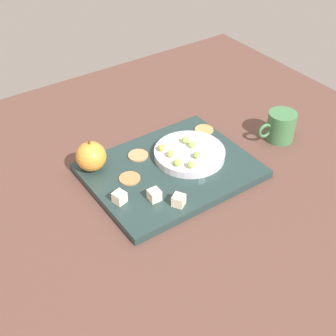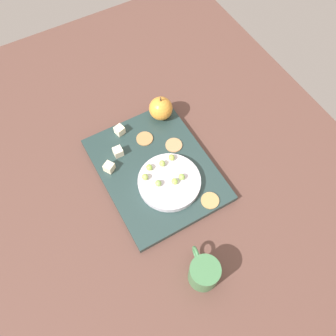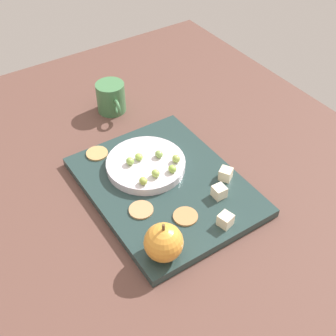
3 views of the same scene
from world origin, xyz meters
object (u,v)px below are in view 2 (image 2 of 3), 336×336
cracker_1 (210,201)px  grape_4 (175,181)px  cheese_cube_2 (120,130)px  grape_3 (182,177)px  cracker_2 (174,145)px  grape_6 (172,157)px  cup (204,273)px  grape_2 (149,167)px  apple_whole (161,108)px  grape_5 (162,163)px  grape_1 (145,177)px  serving_dish (169,182)px  cracker_0 (145,139)px  grape_0 (158,183)px  cheese_cube_0 (109,167)px  cheese_cube_1 (118,152)px  platter (156,169)px

cracker_1 → grape_4: grape_4 is taller
cheese_cube_2 → grape_3: (-22.57, -7.40, 1.39)cm
cracker_2 → grape_6: 6.11cm
cup → grape_2: bearing=-3.9°
apple_whole → cheese_cube_2: bearing=87.8°
grape_4 → grape_5: (6.30, 0.21, 0.11)cm
apple_whole → grape_5: (-15.98, 8.45, -0.82)cm
grape_2 → grape_4: 7.95cm
grape_1 → grape_5: bearing=-76.9°
cracker_2 → grape_3: (-11.04, 3.99, 2.42)cm
grape_4 → serving_dish: bearing=33.9°
cheese_cube_2 → cracker_0: 7.65cm
grape_0 → cheese_cube_0: bearing=37.9°
apple_whole → grape_6: apple_whole is taller
serving_dish → grape_4: grape_4 is taller
grape_1 → grape_4: 7.87cm
grape_2 → cup: size_ratio=0.18×
cheese_cube_2 → cracker_1: bearing=-160.6°
grape_1 → grape_2: 3.12cm
cracker_2 → grape_5: size_ratio=2.62×
grape_4 → grape_1: bearing=51.3°
cup → cheese_cube_2: bearing=-0.9°
cheese_cube_1 → cracker_2: bearing=-108.9°
cracker_0 → grape_4: 17.42cm
apple_whole → cheese_cube_1: 18.06cm
cheese_cube_0 → grape_3: (-12.91, -15.23, 1.39)cm
platter → grape_0: bearing=158.1°
cracker_1 → platter: bearing=25.6°
cheese_cube_2 → grape_3: size_ratio=1.34×
cheese_cube_1 → grape_1: bearing=-167.5°
grape_0 → grape_5: size_ratio=1.00×
cheese_cube_0 → grape_4: grape_4 is taller
grape_1 → cup: (-28.43, -0.28, -0.68)cm
serving_dish → platter: bearing=7.6°
platter → cheese_cube_1: bearing=37.8°
serving_dish → grape_5: bearing=-7.5°
cheese_cube_2 → grape_4: bearing=-167.3°
cracker_0 → cheese_cube_0: bearing=107.6°
grape_4 → cracker_1: bearing=-145.1°
grape_5 → cheese_cube_0: bearing=61.8°
apple_whole → cheese_cube_0: size_ratio=2.83×
serving_dish → cheese_cube_0: bearing=45.6°
cheese_cube_1 → grape_1: (-11.48, -2.55, 1.43)cm
serving_dish → cracker_2: size_ratio=3.51×
apple_whole → grape_5: 18.09cm
cracker_0 → grape_2: (-10.28, 3.85, 2.38)cm
platter → cracker_1: 17.51cm
grape_5 → cheese_cube_2: bearing=16.6°
serving_dish → grape_5: 5.35cm
cheese_cube_0 → grape_0: 14.66cm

